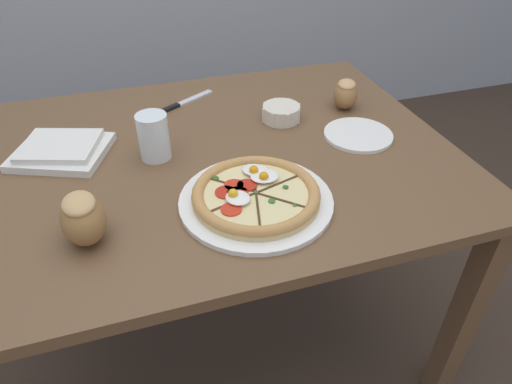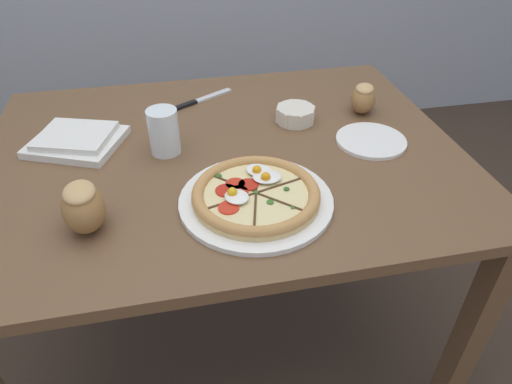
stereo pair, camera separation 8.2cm
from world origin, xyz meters
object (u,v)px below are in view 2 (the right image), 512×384
(dining_table, at_px, (225,179))
(water_glass, at_px, (164,134))
(ramekin_bowl, at_px, (295,114))
(bread_piece_mid, at_px, (363,98))
(napkin_folded, at_px, (76,140))
(knife_main, at_px, (200,100))
(side_saucer, at_px, (371,141))
(pizza, at_px, (256,196))
(bread_piece_near, at_px, (83,206))

(dining_table, relative_size, water_glass, 10.45)
(ramekin_bowl, height_order, bread_piece_mid, bread_piece_mid)
(ramekin_bowl, xyz_separation_m, napkin_folded, (-0.60, -0.01, -0.01))
(napkin_folded, xyz_separation_m, water_glass, (0.23, -0.08, 0.04))
(napkin_folded, bearing_deg, knife_main, 29.69)
(knife_main, xyz_separation_m, side_saucer, (0.42, -0.34, 0.00))
(pizza, xyz_separation_m, ramekin_bowl, (0.19, 0.35, 0.00))
(bread_piece_near, height_order, knife_main, bread_piece_near)
(bread_piece_mid, bearing_deg, water_glass, -169.32)
(pizza, bearing_deg, knife_main, 97.27)
(ramekin_bowl, xyz_separation_m, bread_piece_mid, (0.21, 0.02, 0.02))
(pizza, bearing_deg, bread_piece_mid, 42.66)
(ramekin_bowl, relative_size, bread_piece_mid, 0.98)
(bread_piece_near, bearing_deg, knife_main, 61.97)
(water_glass, bearing_deg, pizza, -54.30)
(ramekin_bowl, distance_m, bread_piece_near, 0.65)
(bread_piece_mid, relative_size, water_glass, 1.00)
(bread_piece_near, bearing_deg, pizza, 1.39)
(bread_piece_near, distance_m, water_glass, 0.31)
(pizza, xyz_separation_m, bread_piece_mid, (0.40, 0.36, 0.03))
(napkin_folded, bearing_deg, pizza, -39.09)
(ramekin_bowl, height_order, water_glass, water_glass)
(dining_table, bearing_deg, ramekin_bowl, 26.36)
(knife_main, bearing_deg, water_glass, -142.90)
(bread_piece_mid, distance_m, water_glass, 0.59)
(pizza, distance_m, ramekin_bowl, 0.39)
(pizza, xyz_separation_m, water_glass, (-0.18, 0.26, 0.03))
(ramekin_bowl, bearing_deg, bread_piece_mid, 5.02)
(side_saucer, bearing_deg, pizza, -151.30)
(napkin_folded, height_order, water_glass, water_glass)
(ramekin_bowl, distance_m, bread_piece_mid, 0.21)
(water_glass, bearing_deg, bread_piece_near, -123.04)
(pizza, relative_size, bread_piece_near, 2.73)
(pizza, bearing_deg, bread_piece_near, -178.61)
(bread_piece_mid, bearing_deg, dining_table, -163.37)
(water_glass, bearing_deg, dining_table, -8.01)
(side_saucer, bearing_deg, water_glass, 173.40)
(side_saucer, bearing_deg, bread_piece_mid, 76.05)
(dining_table, relative_size, bread_piece_mid, 10.42)
(water_glass, relative_size, side_saucer, 0.63)
(bread_piece_near, xyz_separation_m, side_saucer, (0.71, 0.20, -0.05))
(dining_table, xyz_separation_m, ramekin_bowl, (0.22, 0.11, 0.12))
(bread_piece_near, distance_m, side_saucer, 0.74)
(napkin_folded, bearing_deg, dining_table, -14.97)
(napkin_folded, bearing_deg, ramekin_bowl, 1.08)
(napkin_folded, bearing_deg, bread_piece_mid, 2.11)
(water_glass, bearing_deg, napkin_folded, 160.83)
(pizza, distance_m, napkin_folded, 0.53)
(pizza, xyz_separation_m, side_saucer, (0.35, 0.19, -0.01))
(pizza, bearing_deg, side_saucer, 28.70)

